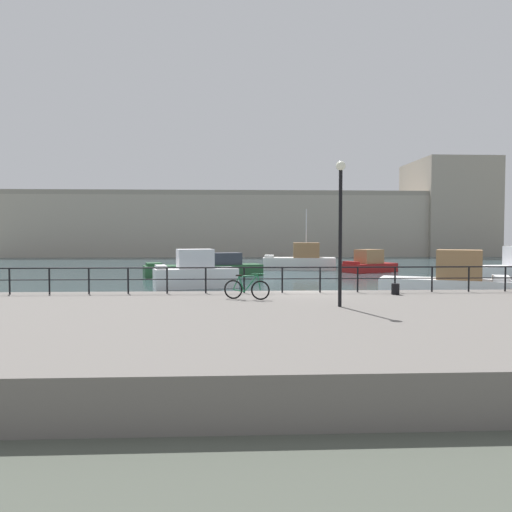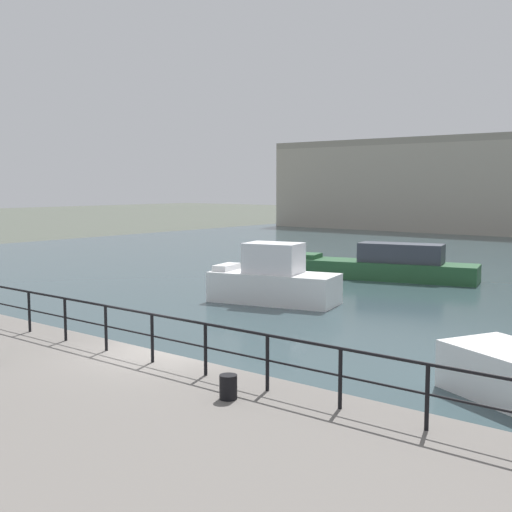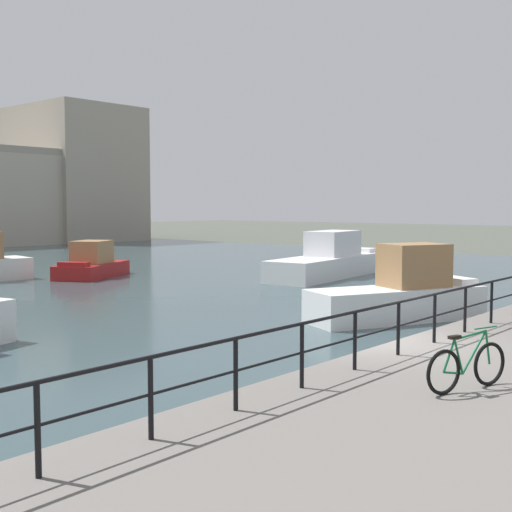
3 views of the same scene
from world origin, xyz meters
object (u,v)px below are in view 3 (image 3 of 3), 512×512
moored_blue_motorboat (401,294)px  moored_cabin_cruiser (330,261)px  moored_green_narrowboat (92,264)px  parked_bicycle (467,366)px

moored_blue_motorboat → moored_cabin_cruiser: bearing=69.6°
moored_cabin_cruiser → moored_green_narrowboat: bearing=124.5°
moored_cabin_cruiser → parked_bicycle: bearing=-148.3°
moored_blue_motorboat → moored_cabin_cruiser: 14.35m
moored_green_narrowboat → moored_cabin_cruiser: (8.96, -9.92, 0.16)m
moored_cabin_cruiser → parked_bicycle: moored_cabin_cruiser is taller
moored_blue_motorboat → moored_cabin_cruiser: (10.21, 10.08, -0.04)m
moored_blue_motorboat → moored_cabin_cruiser: moored_blue_motorboat is taller
moored_green_narrowboat → moored_cabin_cruiser: moored_cabin_cruiser is taller
moored_green_narrowboat → moored_cabin_cruiser: size_ratio=0.54×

